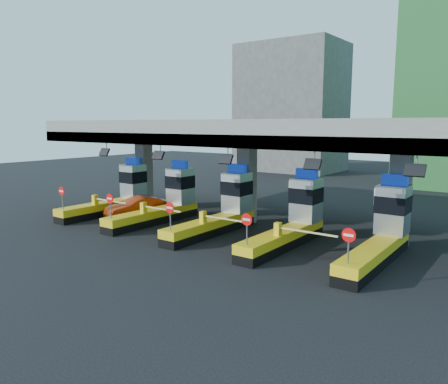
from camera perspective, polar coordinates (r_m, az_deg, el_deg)
The scene contains 9 objects.
ground at distance 27.86m, azimuth -0.44°, elevation -5.15°, with size 120.00×120.00×0.00m, color black.
toll_canopy at distance 29.39m, azimuth 2.92°, elevation 7.66°, with size 28.00×12.09×7.00m.
toll_lane_far_left at distance 34.56m, azimuth -13.58°, elevation -0.29°, with size 4.43×8.00×4.16m.
toll_lane_left at distance 30.95m, azimuth -7.58°, elevation -1.16°, with size 4.43×8.00×4.16m.
toll_lane_center at distance 27.78m, azimuth -0.10°, elevation -2.24°, with size 4.43×8.00×4.16m.
toll_lane_right at distance 25.20m, azimuth 9.12°, elevation -3.51°, with size 4.43×8.00×4.16m.
toll_lane_far_right at distance 23.42m, azimuth 20.10°, elevation -4.90°, with size 4.43×8.00×4.16m.
bg_building_concrete at distance 65.12m, azimuth 8.77°, elevation 10.76°, with size 14.00×10.00×18.00m, color #4C4C49.
red_car at distance 32.23m, azimuth -11.20°, elevation -1.99°, with size 1.62×4.66×1.54m, color #95290B.
Camera 1 is at (16.14, -21.68, 6.76)m, focal length 35.00 mm.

